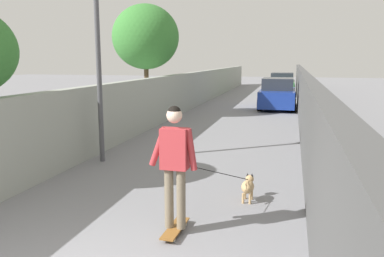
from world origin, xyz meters
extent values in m
plane|color=gray|center=(14.00, 0.00, 0.00)|extent=(80.00, 80.00, 0.00)
cube|color=#999E93|center=(12.00, 2.73, 0.90)|extent=(48.00, 0.30, 1.81)
cube|color=#4C4C4C|center=(12.00, -2.73, 0.98)|extent=(48.00, 0.30, 1.97)
cylinder|color=#473523|center=(13.00, 3.75, 1.28)|extent=(0.19, 0.19, 2.56)
ellipsoid|color=#387A33|center=(13.00, 3.75, 3.39)|extent=(2.79, 2.79, 2.69)
cylinder|color=#4C4C51|center=(5.71, 2.18, 2.18)|extent=(0.12, 0.12, 4.37)
cube|color=brown|center=(2.23, -0.73, 0.07)|extent=(0.80, 0.22, 0.02)
cylinder|color=beige|center=(2.52, -0.67, 0.03)|extent=(0.06, 0.03, 0.06)
cylinder|color=beige|center=(2.51, -0.81, 0.03)|extent=(0.06, 0.03, 0.06)
cylinder|color=beige|center=(1.96, -0.65, 0.03)|extent=(0.06, 0.03, 0.06)
cylinder|color=beige|center=(1.95, -0.79, 0.03)|extent=(0.06, 0.03, 0.06)
cylinder|color=#726651|center=(2.24, -0.64, 0.52)|extent=(0.13, 0.13, 0.88)
cylinder|color=#726651|center=(2.23, -0.82, 0.52)|extent=(0.13, 0.13, 0.88)
cube|color=#B23338|center=(2.23, -0.73, 1.25)|extent=(0.23, 0.39, 0.58)
cylinder|color=#B23338|center=(2.24, -0.49, 1.27)|extent=(0.10, 0.29, 0.58)
cylinder|color=#B23338|center=(2.23, -0.97, 1.25)|extent=(0.09, 0.18, 0.59)
sphere|color=beige|center=(2.23, -0.73, 1.72)|extent=(0.22, 0.22, 0.22)
sphere|color=black|center=(2.23, -0.73, 1.76)|extent=(0.19, 0.19, 0.19)
ellipsoid|color=tan|center=(3.78, -1.60, 0.27)|extent=(0.38, 0.23, 0.22)
sphere|color=tan|center=(4.03, -1.60, 0.34)|extent=(0.15, 0.15, 0.15)
cone|color=black|center=(4.03, -1.56, 0.42)|extent=(0.05, 0.05, 0.06)
cone|color=black|center=(4.02, -1.64, 0.42)|extent=(0.05, 0.05, 0.06)
cylinder|color=tan|center=(3.90, -1.54, 0.09)|extent=(0.04, 0.04, 0.18)
cylinder|color=tan|center=(3.90, -1.66, 0.09)|extent=(0.04, 0.04, 0.18)
cylinder|color=tan|center=(3.66, -1.53, 0.09)|extent=(0.04, 0.04, 0.18)
cylinder|color=tan|center=(3.66, -1.65, 0.09)|extent=(0.04, 0.04, 0.18)
cylinder|color=tan|center=(3.54, -1.59, 0.35)|extent=(0.14, 0.03, 0.13)
cylinder|color=black|center=(3.01, -1.16, 0.73)|extent=(1.56, 0.88, 0.66)
cube|color=navy|center=(17.49, -1.58, 0.56)|extent=(3.88, 1.70, 0.80)
cube|color=#262B33|center=(17.49, -1.58, 1.24)|extent=(2.02, 1.50, 0.60)
cylinder|color=black|center=(18.69, -0.79, 0.32)|extent=(0.64, 0.22, 0.64)
cylinder|color=black|center=(18.69, -2.37, 0.32)|extent=(0.64, 0.22, 0.64)
cylinder|color=black|center=(16.29, -0.79, 0.32)|extent=(0.64, 0.22, 0.64)
cylinder|color=black|center=(16.29, -2.37, 0.32)|extent=(0.64, 0.22, 0.64)
cube|color=#336B38|center=(25.76, -1.58, 0.56)|extent=(4.27, 1.70, 0.80)
cube|color=#262B33|center=(25.76, -1.58, 1.24)|extent=(2.22, 1.50, 0.60)
cylinder|color=black|center=(27.08, -0.79, 0.32)|extent=(0.64, 0.22, 0.64)
cylinder|color=black|center=(27.08, -2.37, 0.32)|extent=(0.64, 0.22, 0.64)
cylinder|color=black|center=(24.43, -0.79, 0.32)|extent=(0.64, 0.22, 0.64)
cylinder|color=black|center=(24.43, -2.37, 0.32)|extent=(0.64, 0.22, 0.64)
camera|label=1|loc=(-2.90, -2.28, 2.48)|focal=36.91mm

